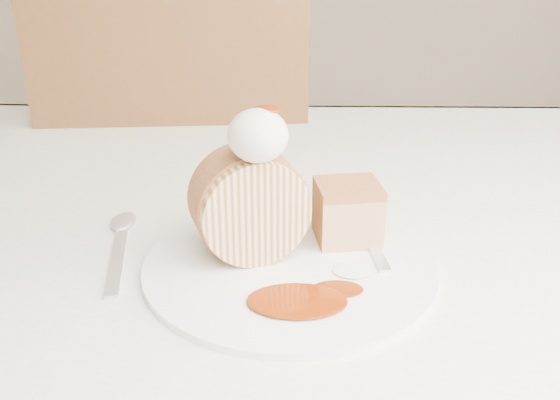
{
  "coord_description": "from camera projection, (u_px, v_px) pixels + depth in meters",
  "views": [
    {
      "loc": [
        0.01,
        -0.5,
        1.08
      ],
      "look_at": [
        0.0,
        0.06,
        0.82
      ],
      "focal_mm": 40.0,
      "sensor_mm": 36.0,
      "label": 1
    }
  ],
  "objects": [
    {
      "name": "caramel_pool",
      "position": [
        297.0,
        301.0,
        0.56
      ],
      "size": [
        0.1,
        0.07,
        0.0
      ],
      "primitive_type": null,
      "rotation": [
        0.0,
        0.0,
        0.15
      ],
      "color": "maroon",
      "rests_on": "plate"
    },
    {
      "name": "plate",
      "position": [
        290.0,
        265.0,
        0.63
      ],
      "size": [
        0.34,
        0.34,
        0.01
      ],
      "primitive_type": "cylinder",
      "rotation": [
        0.0,
        0.0,
        0.15
      ],
      "color": "white",
      "rests_on": "table"
    },
    {
      "name": "table",
      "position": [
        279.0,
        269.0,
        0.81
      ],
      "size": [
        1.4,
        0.9,
        0.75
      ],
      "color": "beige",
      "rests_on": "ground"
    },
    {
      "name": "fork",
      "position": [
        371.0,
        241.0,
        0.67
      ],
      "size": [
        0.05,
        0.18,
        0.0
      ],
      "primitive_type": "cube",
      "rotation": [
        0.0,
        0.0,
        0.12
      ],
      "color": "silver",
      "rests_on": "plate"
    },
    {
      "name": "chair_far",
      "position": [
        185.0,
        194.0,
        1.26
      ],
      "size": [
        0.5,
        0.5,
        0.99
      ],
      "rotation": [
        0.0,
        0.0,
        3.22
      ],
      "color": "brown",
      "rests_on": "ground"
    },
    {
      "name": "whipped_cream",
      "position": [
        258.0,
        136.0,
        0.57
      ],
      "size": [
        0.06,
        0.06,
        0.05
      ],
      "primitive_type": "ellipsoid",
      "color": "silver",
      "rests_on": "roulade_slice"
    },
    {
      "name": "spoon",
      "position": [
        117.0,
        261.0,
        0.64
      ],
      "size": [
        0.05,
        0.17,
        0.0
      ],
      "primitive_type": "cube",
      "rotation": [
        0.0,
        0.0,
        0.17
      ],
      "color": "silver",
      "rests_on": "table"
    },
    {
      "name": "caramel_drizzle",
      "position": [
        266.0,
        103.0,
        0.57
      ],
      "size": [
        0.03,
        0.02,
        0.01
      ],
      "primitive_type": "ellipsoid",
      "color": "maroon",
      "rests_on": "whipped_cream"
    },
    {
      "name": "roulade_slice",
      "position": [
        250.0,
        205.0,
        0.62
      ],
      "size": [
        0.12,
        0.09,
        0.11
      ],
      "primitive_type": "cylinder",
      "rotation": [
        1.57,
        0.0,
        0.35
      ],
      "color": "beige",
      "rests_on": "plate"
    },
    {
      "name": "cake_chunk",
      "position": [
        347.0,
        215.0,
        0.67
      ],
      "size": [
        0.07,
        0.07,
        0.05
      ],
      "primitive_type": "cube",
      "rotation": [
        0.0,
        0.0,
        0.15
      ],
      "color": "#AB7140",
      "rests_on": "plate"
    }
  ]
}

